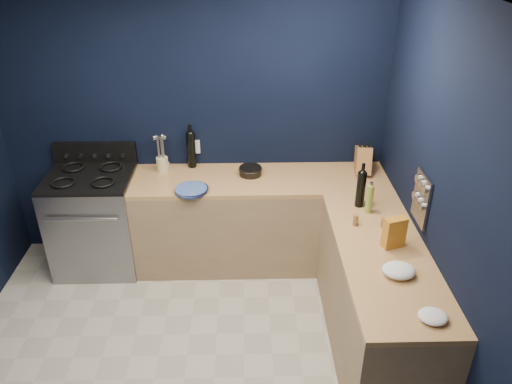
{
  "coord_description": "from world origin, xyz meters",
  "views": [
    {
      "loc": [
        0.46,
        -2.53,
        2.97
      ],
      "look_at": [
        0.55,
        1.0,
        1.0
      ],
      "focal_mm": 34.92,
      "sensor_mm": 36.0,
      "label": 1
    }
  ],
  "objects_px": {
    "gas_range": "(97,222)",
    "utensil_crock": "(162,164)",
    "knife_block": "(363,160)",
    "plate_stack": "(191,190)",
    "crouton_bag": "(394,233)"
  },
  "relations": [
    {
      "from": "gas_range",
      "to": "utensil_crock",
      "type": "bearing_deg",
      "value": 16.09
    },
    {
      "from": "gas_range",
      "to": "knife_block",
      "type": "relative_size",
      "value": 3.77
    },
    {
      "from": "plate_stack",
      "to": "knife_block",
      "type": "bearing_deg",
      "value": 12.2
    },
    {
      "from": "plate_stack",
      "to": "crouton_bag",
      "type": "height_order",
      "value": "crouton_bag"
    },
    {
      "from": "gas_range",
      "to": "knife_block",
      "type": "distance_m",
      "value": 2.53
    },
    {
      "from": "crouton_bag",
      "to": "plate_stack",
      "type": "bearing_deg",
      "value": 132.87
    },
    {
      "from": "gas_range",
      "to": "plate_stack",
      "type": "distance_m",
      "value": 1.06
    },
    {
      "from": "utensil_crock",
      "to": "gas_range",
      "type": "bearing_deg",
      "value": -163.91
    },
    {
      "from": "utensil_crock",
      "to": "crouton_bag",
      "type": "relative_size",
      "value": 0.58
    },
    {
      "from": "crouton_bag",
      "to": "knife_block",
      "type": "bearing_deg",
      "value": 70.6
    },
    {
      "from": "knife_block",
      "to": "plate_stack",
      "type": "bearing_deg",
      "value": -161.14
    },
    {
      "from": "plate_stack",
      "to": "utensil_crock",
      "type": "bearing_deg",
      "value": 126.22
    },
    {
      "from": "utensil_crock",
      "to": "knife_block",
      "type": "xyz_separation_m",
      "value": [
        1.83,
        -0.07,
        0.05
      ]
    },
    {
      "from": "utensil_crock",
      "to": "knife_block",
      "type": "distance_m",
      "value": 1.83
    },
    {
      "from": "crouton_bag",
      "to": "gas_range",
      "type": "bearing_deg",
      "value": 138.47
    }
  ]
}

